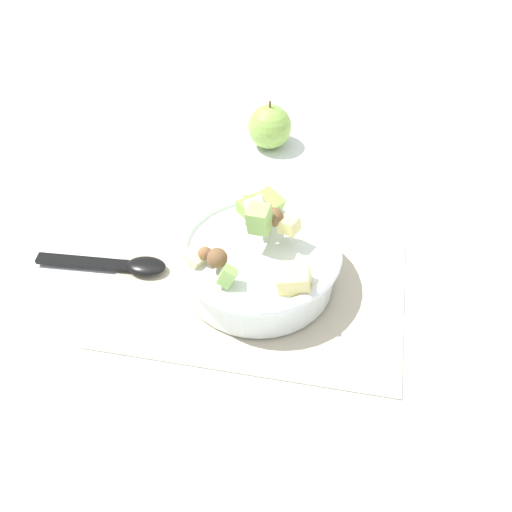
% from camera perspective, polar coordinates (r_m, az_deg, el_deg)
% --- Properties ---
extents(ground_plane, '(2.40, 2.40, 0.00)m').
position_cam_1_polar(ground_plane, '(0.86, 0.39, -1.97)').
color(ground_plane, silver).
extents(placemat, '(0.40, 0.33, 0.01)m').
position_cam_1_polar(placemat, '(0.86, 0.39, -1.83)').
color(placemat, '#BCB299').
rests_on(placemat, ground_plane).
extents(salad_bowl, '(0.22, 0.22, 0.13)m').
position_cam_1_polar(salad_bowl, '(0.82, 0.02, -0.36)').
color(salad_bowl, white).
rests_on(salad_bowl, placemat).
extents(serving_spoon, '(0.19, 0.04, 0.01)m').
position_cam_1_polar(serving_spoon, '(0.88, -12.38, -0.79)').
color(serving_spoon, black).
rests_on(serving_spoon, placemat).
extents(whole_apple, '(0.08, 0.08, 0.09)m').
position_cam_1_polar(whole_apple, '(1.08, 1.28, 11.99)').
color(whole_apple, '#8CB74C').
rests_on(whole_apple, ground_plane).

